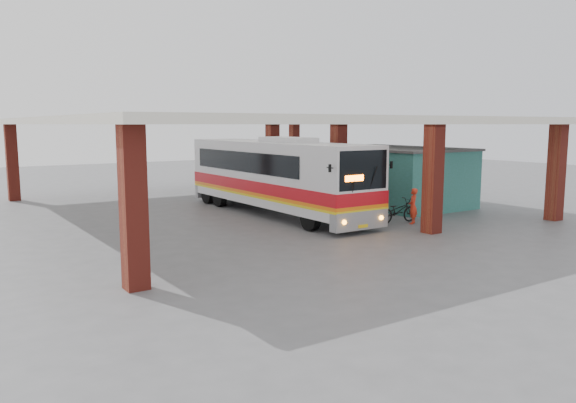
{
  "coord_description": "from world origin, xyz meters",
  "views": [
    {
      "loc": [
        -14.2,
        -18.29,
        4.36
      ],
      "look_at": [
        -1.96,
        0.0,
        1.31
      ],
      "focal_mm": 35.0,
      "sensor_mm": 36.0,
      "label": 1
    }
  ],
  "objects_px": {
    "coach_bus": "(276,176)",
    "pedestrian": "(413,206)",
    "red_chair": "(329,199)",
    "motorcycle": "(398,211)"
  },
  "relations": [
    {
      "from": "red_chair",
      "to": "motorcycle",
      "type": "bearing_deg",
      "value": -91.79
    },
    {
      "from": "coach_bus",
      "to": "pedestrian",
      "type": "bearing_deg",
      "value": -57.69
    },
    {
      "from": "motorcycle",
      "to": "pedestrian",
      "type": "height_order",
      "value": "pedestrian"
    },
    {
      "from": "coach_bus",
      "to": "red_chair",
      "type": "height_order",
      "value": "coach_bus"
    },
    {
      "from": "coach_bus",
      "to": "motorcycle",
      "type": "distance_m",
      "value": 6.14
    },
    {
      "from": "coach_bus",
      "to": "motorcycle",
      "type": "height_order",
      "value": "coach_bus"
    },
    {
      "from": "pedestrian",
      "to": "red_chair",
      "type": "height_order",
      "value": "pedestrian"
    },
    {
      "from": "motorcycle",
      "to": "pedestrian",
      "type": "bearing_deg",
      "value": -141.83
    },
    {
      "from": "pedestrian",
      "to": "red_chair",
      "type": "relative_size",
      "value": 2.09
    },
    {
      "from": "motorcycle",
      "to": "pedestrian",
      "type": "relative_size",
      "value": 1.32
    }
  ]
}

